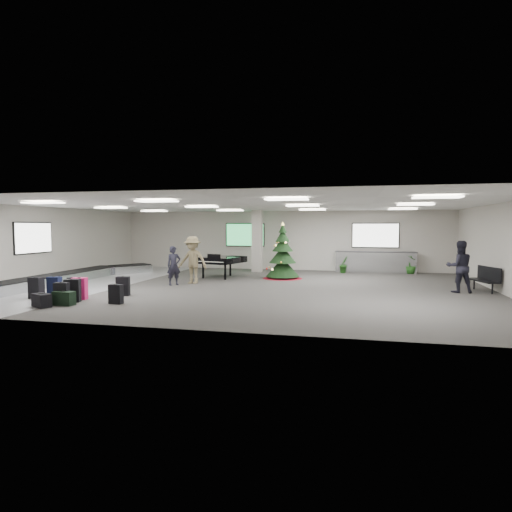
% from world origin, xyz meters
% --- Properties ---
extents(ground, '(18.00, 18.00, 0.00)m').
position_xyz_m(ground, '(0.00, 0.00, 0.00)').
color(ground, '#3C3936').
rests_on(ground, ground).
extents(room_envelope, '(18.02, 14.02, 3.21)m').
position_xyz_m(room_envelope, '(-0.38, 0.67, 2.33)').
color(room_envelope, '#BAB3AA').
rests_on(room_envelope, ground).
extents(baggage_carousel, '(2.28, 9.71, 0.43)m').
position_xyz_m(baggage_carousel, '(-7.84, -0.08, 0.21)').
color(baggage_carousel, silver).
rests_on(baggage_carousel, ground).
extents(service_counter, '(4.05, 0.65, 1.08)m').
position_xyz_m(service_counter, '(5.00, 6.65, 0.55)').
color(service_counter, silver).
rests_on(service_counter, ground).
extents(suitcase_0, '(0.52, 0.38, 0.74)m').
position_xyz_m(suitcase_0, '(-4.71, -4.41, 0.36)').
color(suitcase_0, black).
rests_on(suitcase_0, ground).
extents(suitcase_1, '(0.45, 0.27, 0.68)m').
position_xyz_m(suitcase_1, '(-4.80, -4.81, 0.33)').
color(suitcase_1, black).
rests_on(suitcase_1, ground).
extents(pink_suitcase, '(0.49, 0.32, 0.73)m').
position_xyz_m(pink_suitcase, '(-4.78, -3.95, 0.35)').
color(pink_suitcase, '#FF2172').
rests_on(pink_suitcase, ground).
extents(suitcase_3, '(0.48, 0.34, 0.67)m').
position_xyz_m(suitcase_3, '(-3.81, -2.95, 0.33)').
color(suitcase_3, black).
rests_on(suitcase_3, ground).
extents(navy_suitcase, '(0.44, 0.27, 0.69)m').
position_xyz_m(navy_suitcase, '(-5.97, -3.62, 0.34)').
color(navy_suitcase, black).
rests_on(navy_suitcase, ground).
extents(suitcase_5, '(0.50, 0.31, 0.73)m').
position_xyz_m(suitcase_5, '(-6.26, -4.13, 0.35)').
color(suitcase_5, black).
rests_on(suitcase_5, ground).
extents(green_duffel, '(0.64, 0.34, 0.44)m').
position_xyz_m(green_duffel, '(-4.62, -4.95, 0.21)').
color(green_duffel, black).
rests_on(green_duffel, ground).
extents(suitcase_7, '(0.43, 0.24, 0.62)m').
position_xyz_m(suitcase_7, '(-3.22, -4.38, 0.30)').
color(suitcase_7, black).
rests_on(suitcase_7, ground).
extents(suitcase_8, '(0.44, 0.31, 0.61)m').
position_xyz_m(suitcase_8, '(-5.63, -3.09, 0.29)').
color(suitcase_8, black).
rests_on(suitcase_8, ground).
extents(black_duffel, '(0.69, 0.57, 0.42)m').
position_xyz_m(black_duffel, '(-5.06, -5.36, 0.20)').
color(black_duffel, black).
rests_on(black_duffel, ground).
extents(christmas_tree, '(1.81, 1.81, 2.59)m').
position_xyz_m(christmas_tree, '(0.75, 3.04, 0.89)').
color(christmas_tree, maroon).
rests_on(christmas_tree, ground).
extents(grand_piano, '(1.97, 2.30, 1.13)m').
position_xyz_m(grand_piano, '(-2.07, 2.79, 0.80)').
color(grand_piano, black).
rests_on(grand_piano, ground).
extents(bench, '(0.86, 1.51, 0.91)m').
position_xyz_m(bench, '(8.60, 0.76, 0.51)').
color(bench, black).
rests_on(bench, ground).
extents(traveler_a, '(0.68, 0.67, 1.58)m').
position_xyz_m(traveler_a, '(-3.18, -0.11, 0.79)').
color(traveler_a, black).
rests_on(traveler_a, ground).
extents(traveler_b, '(1.32, 0.82, 1.96)m').
position_xyz_m(traveler_b, '(-2.61, 0.50, 0.98)').
color(traveler_b, olive).
rests_on(traveler_b, ground).
extents(traveler_bench, '(0.97, 0.79, 1.86)m').
position_xyz_m(traveler_bench, '(7.59, 0.33, 0.93)').
color(traveler_bench, black).
rests_on(traveler_bench, ground).
extents(potted_plant_left, '(0.58, 0.61, 0.86)m').
position_xyz_m(potted_plant_left, '(3.42, 5.99, 0.43)').
color(potted_plant_left, '#154315').
rests_on(potted_plant_left, ground).
extents(potted_plant_right, '(0.72, 0.72, 0.91)m').
position_xyz_m(potted_plant_right, '(6.70, 6.38, 0.46)').
color(potted_plant_right, '#154315').
rests_on(potted_plant_right, ground).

